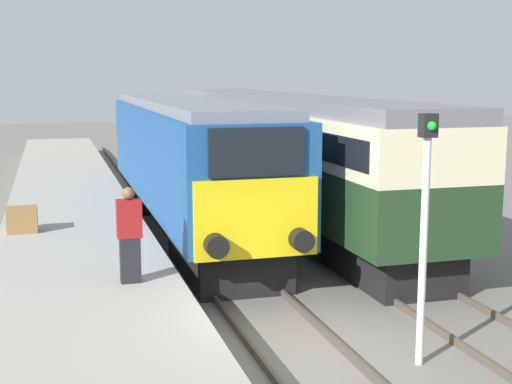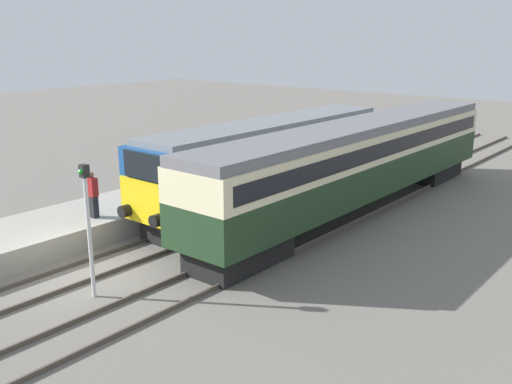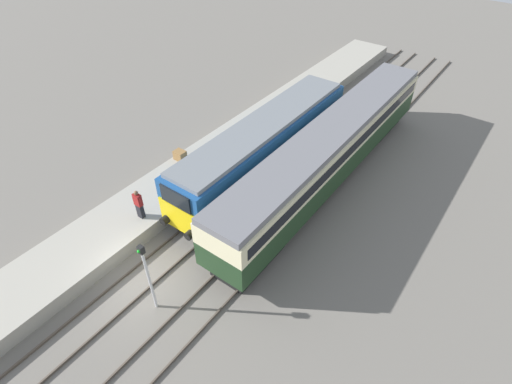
{
  "view_description": "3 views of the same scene",
  "coord_description": "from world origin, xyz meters",
  "px_view_note": "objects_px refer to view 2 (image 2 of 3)",
  "views": [
    {
      "loc": [
        -3.76,
        -10.15,
        4.53
      ],
      "look_at": [
        0.0,
        2.85,
        2.3
      ],
      "focal_mm": 50.0,
      "sensor_mm": 36.0,
      "label": 1
    },
    {
      "loc": [
        15.09,
        -9.33,
        7.39
      ],
      "look_at": [
        1.7,
        6.85,
        1.6
      ],
      "focal_mm": 40.0,
      "sensor_mm": 36.0,
      "label": 2
    },
    {
      "loc": [
        11.33,
        -6.16,
        15.4
      ],
      "look_at": [
        1.7,
        6.85,
        1.6
      ],
      "focal_mm": 28.0,
      "sensor_mm": 36.0,
      "label": 3
    }
  ],
  "objects_px": {
    "locomotive": "(271,159)",
    "luggage_crate": "(158,177)",
    "person_on_platform": "(92,195)",
    "signal_post": "(88,220)",
    "passenger_carriage": "(360,158)"
  },
  "relations": [
    {
      "from": "person_on_platform",
      "to": "signal_post",
      "type": "distance_m",
      "value": 5.19
    },
    {
      "from": "passenger_carriage",
      "to": "luggage_crate",
      "type": "bearing_deg",
      "value": -150.7
    },
    {
      "from": "person_on_platform",
      "to": "luggage_crate",
      "type": "bearing_deg",
      "value": 112.35
    },
    {
      "from": "signal_post",
      "to": "luggage_crate",
      "type": "distance_m",
      "value": 10.11
    },
    {
      "from": "locomotive",
      "to": "passenger_carriage",
      "type": "distance_m",
      "value": 3.85
    },
    {
      "from": "locomotive",
      "to": "luggage_crate",
      "type": "bearing_deg",
      "value": -149.5
    },
    {
      "from": "passenger_carriage",
      "to": "signal_post",
      "type": "bearing_deg",
      "value": -97.85
    },
    {
      "from": "locomotive",
      "to": "signal_post",
      "type": "height_order",
      "value": "signal_post"
    },
    {
      "from": "person_on_platform",
      "to": "luggage_crate",
      "type": "relative_size",
      "value": 2.48
    },
    {
      "from": "passenger_carriage",
      "to": "locomotive",
      "type": "bearing_deg",
      "value": -152.34
    },
    {
      "from": "passenger_carriage",
      "to": "person_on_platform",
      "type": "xyz_separation_m",
      "value": [
        -5.88,
        -9.33,
        -0.68
      ]
    },
    {
      "from": "person_on_platform",
      "to": "locomotive",
      "type": "bearing_deg",
      "value": 71.81
    },
    {
      "from": "locomotive",
      "to": "person_on_platform",
      "type": "xyz_separation_m",
      "value": [
        -2.48,
        -7.55,
        -0.45
      ]
    },
    {
      "from": "locomotive",
      "to": "passenger_carriage",
      "type": "height_order",
      "value": "passenger_carriage"
    },
    {
      "from": "locomotive",
      "to": "luggage_crate",
      "type": "distance_m",
      "value": 5.32
    }
  ]
}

